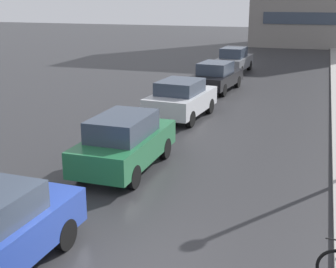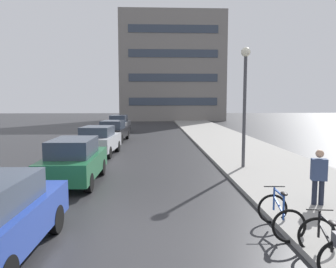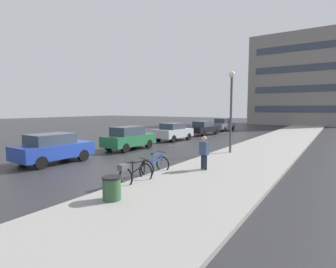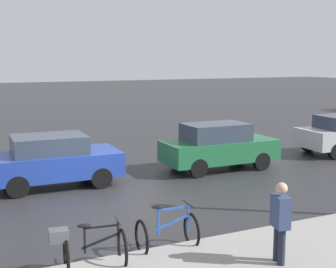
{
  "view_description": "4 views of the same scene",
  "coord_description": "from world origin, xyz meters",
  "px_view_note": "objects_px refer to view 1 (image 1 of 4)",
  "views": [
    {
      "loc": [
        3.06,
        -6.88,
        4.89
      ],
      "look_at": [
        -0.41,
        3.61,
        1.61
      ],
      "focal_mm": 50.0,
      "sensor_mm": 36.0,
      "label": 1
    },
    {
      "loc": [
        0.72,
        -6.91,
        3.02
      ],
      "look_at": [
        1.26,
        5.19,
        1.76
      ],
      "focal_mm": 35.0,
      "sensor_mm": 36.0,
      "label": 2
    },
    {
      "loc": [
        10.33,
        -9.02,
        2.92
      ],
      "look_at": [
        1.47,
        4.46,
        1.34
      ],
      "focal_mm": 28.0,
      "sensor_mm": 36.0,
      "label": 3
    },
    {
      "loc": [
        11.78,
        -3.67,
        3.88
      ],
      "look_at": [
        -0.28,
        2.05,
        1.74
      ],
      "focal_mm": 50.0,
      "sensor_mm": 36.0,
      "label": 4
    }
  ],
  "objects_px": {
    "car_silver": "(181,99)",
    "car_grey": "(234,60)",
    "car_black": "(216,76)",
    "car_green": "(125,142)"
  },
  "relations": [
    {
      "from": "car_black",
      "to": "car_grey",
      "type": "height_order",
      "value": "car_grey"
    },
    {
      "from": "car_green",
      "to": "car_black",
      "type": "relative_size",
      "value": 0.93
    },
    {
      "from": "car_black",
      "to": "car_silver",
      "type": "bearing_deg",
      "value": -90.77
    },
    {
      "from": "car_silver",
      "to": "car_grey",
      "type": "height_order",
      "value": "car_grey"
    },
    {
      "from": "car_black",
      "to": "car_grey",
      "type": "bearing_deg",
      "value": 92.11
    },
    {
      "from": "car_green",
      "to": "car_grey",
      "type": "distance_m",
      "value": 18.78
    },
    {
      "from": "car_silver",
      "to": "car_grey",
      "type": "relative_size",
      "value": 0.9
    },
    {
      "from": "car_green",
      "to": "car_grey",
      "type": "relative_size",
      "value": 0.92
    },
    {
      "from": "car_green",
      "to": "car_black",
      "type": "xyz_separation_m",
      "value": [
        -0.1,
        12.36,
        -0.07
      ]
    },
    {
      "from": "car_silver",
      "to": "car_black",
      "type": "bearing_deg",
      "value": 89.23
    }
  ]
}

